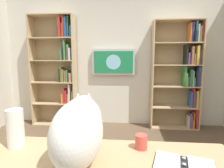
{
  "coord_description": "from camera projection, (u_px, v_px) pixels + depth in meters",
  "views": [
    {
      "loc": [
        -0.27,
        1.41,
        1.31
      ],
      "look_at": [
        -0.06,
        -1.04,
        0.98
      ],
      "focal_mm": 28.53,
      "sensor_mm": 36.0,
      "label": 1
    }
  ],
  "objects": [
    {
      "name": "wall_back",
      "position": [
        114.0,
        58.0,
        3.62
      ],
      "size": [
        4.52,
        0.06,
        2.7
      ],
      "primitive_type": "cube",
      "color": "silver",
      "rests_on": "ground"
    },
    {
      "name": "bookshelf_left",
      "position": [
        182.0,
        74.0,
        3.38
      ],
      "size": [
        0.9,
        0.28,
        2.04
      ],
      "color": "tan",
      "rests_on": "ground"
    },
    {
      "name": "bookshelf_right",
      "position": [
        60.0,
        72.0,
        3.57
      ],
      "size": [
        0.88,
        0.28,
        2.18
      ],
      "color": "tan",
      "rests_on": "ground"
    },
    {
      "name": "wall_mounted_tv",
      "position": [
        113.0,
        62.0,
        3.54
      ],
      "size": [
        0.84,
        0.07,
        0.5
      ],
      "color": "#B7B7BC"
    },
    {
      "name": "cat",
      "position": [
        78.0,
        129.0,
        1.01
      ],
      "size": [
        0.28,
        0.59,
        0.38
      ],
      "color": "white",
      "rests_on": "desk"
    },
    {
      "name": "open_binder",
      "position": [
        184.0,
        166.0,
        0.98
      ],
      "size": [
        0.38,
        0.3,
        0.02
      ],
      "color": "#26262B",
      "rests_on": "desk"
    },
    {
      "name": "paper_towel_roll",
      "position": [
        15.0,
        128.0,
        1.2
      ],
      "size": [
        0.11,
        0.11,
        0.26
      ],
      "primitive_type": "cylinder",
      "color": "white",
      "rests_on": "desk"
    },
    {
      "name": "coffee_mug",
      "position": [
        141.0,
        142.0,
        1.18
      ],
      "size": [
        0.08,
        0.08,
        0.1
      ],
      "primitive_type": "cylinder",
      "color": "#D84C3F",
      "rests_on": "desk"
    }
  ]
}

